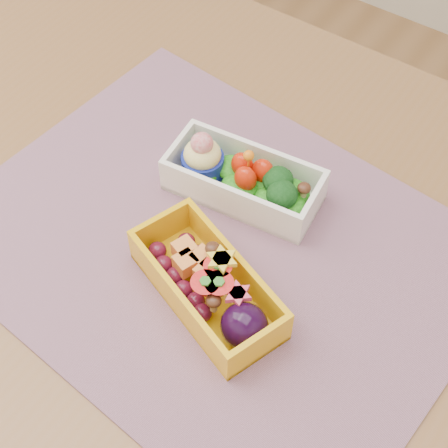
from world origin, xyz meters
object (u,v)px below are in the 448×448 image
Objects in this scene: placemat at (215,247)px; bento_yellow at (209,286)px; table at (197,322)px; bento_white at (243,179)px.

bento_yellow is (0.03, -0.05, 0.02)m from placemat.
placemat reaches higher than table.
bento_white reaches higher than table.
placemat is 2.84× the size of bento_yellow.
bento_white is at bearing 130.06° from bento_yellow.
table is 7.18× the size of bento_white.
table is 6.83× the size of bento_yellow.
placemat is at bearing 140.12° from bento_yellow.
bento_yellow is (0.03, -0.02, 0.12)m from table.
table is at bearing -89.06° from placemat.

